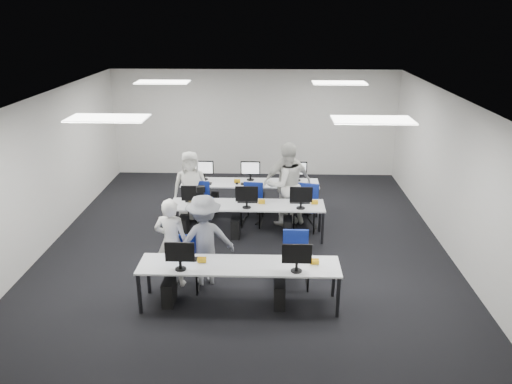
{
  "coord_description": "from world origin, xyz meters",
  "views": [
    {
      "loc": [
        0.5,
        -9.41,
        4.54
      ],
      "look_at": [
        0.18,
        0.22,
        1.0
      ],
      "focal_mm": 35.0,
      "sensor_mm": 36.0,
      "label": 1
    }
  ],
  "objects_px": {
    "chair_0": "(187,273)",
    "chair_4": "(306,215)",
    "student_2": "(191,186)",
    "chair_5": "(201,207)",
    "chair_3": "(252,212)",
    "desk_front": "(239,267)",
    "chair_6": "(252,210)",
    "student_3": "(287,183)",
    "chair_1": "(295,269)",
    "chair_7": "(303,211)",
    "student_0": "(172,242)",
    "photographer": "(204,240)",
    "desk_mid": "(247,207)",
    "chair_2": "(200,211)",
    "student_1": "(286,184)"
  },
  "relations": [
    {
      "from": "student_2",
      "to": "student_3",
      "type": "distance_m",
      "value": 2.16
    },
    {
      "from": "desk_front",
      "to": "chair_5",
      "type": "height_order",
      "value": "chair_5"
    },
    {
      "from": "student_2",
      "to": "student_3",
      "type": "relative_size",
      "value": 0.87
    },
    {
      "from": "student_0",
      "to": "photographer",
      "type": "relative_size",
      "value": 0.98
    },
    {
      "from": "chair_5",
      "to": "photographer",
      "type": "distance_m",
      "value": 2.92
    },
    {
      "from": "chair_6",
      "to": "student_0",
      "type": "relative_size",
      "value": 0.52
    },
    {
      "from": "student_2",
      "to": "chair_3",
      "type": "bearing_deg",
      "value": -18.52
    },
    {
      "from": "student_3",
      "to": "chair_0",
      "type": "bearing_deg",
      "value": -138.42
    },
    {
      "from": "desk_front",
      "to": "chair_5",
      "type": "xyz_separation_m",
      "value": [
        -1.11,
        3.53,
        -0.4
      ]
    },
    {
      "from": "chair_1",
      "to": "chair_7",
      "type": "height_order",
      "value": "chair_1"
    },
    {
      "from": "desk_mid",
      "to": "chair_5",
      "type": "bearing_deg",
      "value": 139.99
    },
    {
      "from": "chair_2",
      "to": "student_3",
      "type": "bearing_deg",
      "value": 4.22
    },
    {
      "from": "chair_0",
      "to": "chair_3",
      "type": "bearing_deg",
      "value": 71.34
    },
    {
      "from": "student_0",
      "to": "student_1",
      "type": "relative_size",
      "value": 0.86
    },
    {
      "from": "chair_4",
      "to": "chair_6",
      "type": "relative_size",
      "value": 1.19
    },
    {
      "from": "chair_7",
      "to": "student_3",
      "type": "distance_m",
      "value": 0.74
    },
    {
      "from": "student_2",
      "to": "chair_5",
      "type": "bearing_deg",
      "value": 7.24
    },
    {
      "from": "chair_0",
      "to": "chair_4",
      "type": "distance_m",
      "value": 3.37
    },
    {
      "from": "student_3",
      "to": "photographer",
      "type": "relative_size",
      "value": 1.14
    },
    {
      "from": "desk_front",
      "to": "chair_3",
      "type": "bearing_deg",
      "value": 88.72
    },
    {
      "from": "chair_4",
      "to": "student_1",
      "type": "height_order",
      "value": "student_1"
    },
    {
      "from": "chair_5",
      "to": "student_3",
      "type": "bearing_deg",
      "value": 16.6
    },
    {
      "from": "chair_6",
      "to": "student_2",
      "type": "relative_size",
      "value": 0.51
    },
    {
      "from": "desk_mid",
      "to": "chair_7",
      "type": "distance_m",
      "value": 1.48
    },
    {
      "from": "chair_5",
      "to": "student_3",
      "type": "xyz_separation_m",
      "value": [
        1.95,
        -0.12,
        0.65
      ]
    },
    {
      "from": "desk_front",
      "to": "photographer",
      "type": "relative_size",
      "value": 1.97
    },
    {
      "from": "chair_3",
      "to": "student_0",
      "type": "bearing_deg",
      "value": -109.18
    },
    {
      "from": "desk_mid",
      "to": "chair_1",
      "type": "distance_m",
      "value": 2.17
    },
    {
      "from": "chair_1",
      "to": "student_3",
      "type": "distance_m",
      "value": 2.8
    },
    {
      "from": "desk_mid",
      "to": "student_2",
      "type": "relative_size",
      "value": 1.99
    },
    {
      "from": "chair_0",
      "to": "student_3",
      "type": "xyz_separation_m",
      "value": [
        1.77,
        2.91,
        0.64
      ]
    },
    {
      "from": "desk_mid",
      "to": "chair_7",
      "type": "relative_size",
      "value": 3.6
    },
    {
      "from": "student_2",
      "to": "student_0",
      "type": "bearing_deg",
      "value": -97.82
    },
    {
      "from": "desk_front",
      "to": "photographer",
      "type": "distance_m",
      "value": 0.96
    },
    {
      "from": "desk_front",
      "to": "desk_mid",
      "type": "distance_m",
      "value": 2.6
    },
    {
      "from": "desk_front",
      "to": "desk_mid",
      "type": "xyz_separation_m",
      "value": [
        0.0,
        2.6,
        0.0
      ]
    },
    {
      "from": "chair_4",
      "to": "photographer",
      "type": "relative_size",
      "value": 0.6
    },
    {
      "from": "student_2",
      "to": "photographer",
      "type": "relative_size",
      "value": 0.99
    },
    {
      "from": "chair_0",
      "to": "chair_6",
      "type": "bearing_deg",
      "value": 72.79
    },
    {
      "from": "chair_6",
      "to": "photographer",
      "type": "distance_m",
      "value": 2.9
    },
    {
      "from": "chair_2",
      "to": "student_0",
      "type": "bearing_deg",
      "value": -92.4
    },
    {
      "from": "chair_7",
      "to": "student_0",
      "type": "bearing_deg",
      "value": -143.18
    },
    {
      "from": "chair_7",
      "to": "photographer",
      "type": "bearing_deg",
      "value": -136.79
    },
    {
      "from": "desk_front",
      "to": "student_2",
      "type": "relative_size",
      "value": 1.99
    },
    {
      "from": "desk_mid",
      "to": "student_3",
      "type": "bearing_deg",
      "value": 43.73
    },
    {
      "from": "chair_6",
      "to": "photographer",
      "type": "xyz_separation_m",
      "value": [
        -0.7,
        -2.76,
        0.55
      ]
    },
    {
      "from": "desk_mid",
      "to": "chair_3",
      "type": "xyz_separation_m",
      "value": [
        0.07,
        0.66,
        -0.39
      ]
    },
    {
      "from": "desk_front",
      "to": "chair_0",
      "type": "bearing_deg",
      "value": 151.99
    },
    {
      "from": "desk_front",
      "to": "student_0",
      "type": "relative_size",
      "value": 2.0
    },
    {
      "from": "student_0",
      "to": "photographer",
      "type": "bearing_deg",
      "value": -163.68
    }
  ]
}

